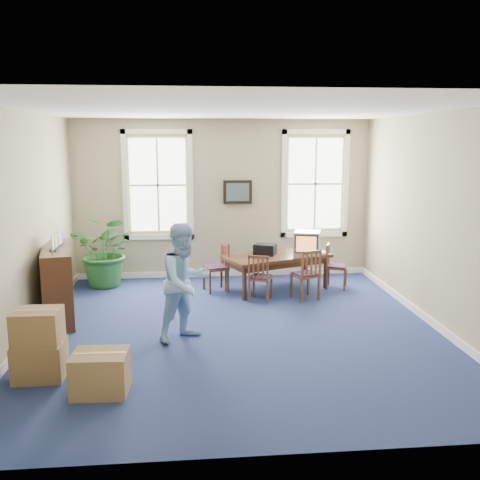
{
  "coord_description": "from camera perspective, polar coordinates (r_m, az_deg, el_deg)",
  "views": [
    {
      "loc": [
        -0.67,
        -7.56,
        2.79
      ],
      "look_at": [
        0.1,
        0.6,
        1.25
      ],
      "focal_mm": 40.0,
      "sensor_mm": 36.0,
      "label": 1
    }
  ],
  "objects": [
    {
      "name": "floor",
      "position": [
        8.09,
        -0.31,
        -9.54
      ],
      "size": [
        6.5,
        6.5,
        0.0
      ],
      "primitive_type": "plane",
      "color": "navy",
      "rests_on": "ground"
    },
    {
      "name": "ceiling",
      "position": [
        7.6,
        -0.33,
        13.73
      ],
      "size": [
        6.5,
        6.5,
        0.0
      ],
      "primitive_type": "plane",
      "rotation": [
        3.14,
        0.0,
        0.0
      ],
      "color": "white",
      "rests_on": "ground"
    },
    {
      "name": "wall_back",
      "position": [
        10.9,
        -1.84,
        4.36
      ],
      "size": [
        6.5,
        0.0,
        6.5
      ],
      "primitive_type": "plane",
      "rotation": [
        1.57,
        0.0,
        0.0
      ],
      "color": "tan",
      "rests_on": "ground"
    },
    {
      "name": "wall_front",
      "position": [
        4.52,
        3.35,
        -4.62
      ],
      "size": [
        6.5,
        0.0,
        6.5
      ],
      "primitive_type": "plane",
      "rotation": [
        -1.57,
        0.0,
        0.0
      ],
      "color": "tan",
      "rests_on": "ground"
    },
    {
      "name": "wall_left",
      "position": [
        8.0,
        -22.26,
        1.29
      ],
      "size": [
        0.0,
        6.5,
        6.5
      ],
      "primitive_type": "plane",
      "rotation": [
        1.57,
        0.0,
        1.57
      ],
      "color": "tan",
      "rests_on": "ground"
    },
    {
      "name": "wall_right",
      "position": [
        8.49,
        20.3,
        1.92
      ],
      "size": [
        0.0,
        6.5,
        6.5
      ],
      "primitive_type": "plane",
      "rotation": [
        1.57,
        0.0,
        -1.57
      ],
      "color": "tan",
      "rests_on": "ground"
    },
    {
      "name": "baseboard_back",
      "position": [
        11.14,
        -1.79,
        -3.55
      ],
      "size": [
        6.0,
        0.04,
        0.12
      ],
      "primitive_type": "cube",
      "color": "white",
      "rests_on": "ground"
    },
    {
      "name": "baseboard_left",
      "position": [
        8.36,
        -21.31,
        -9.17
      ],
      "size": [
        0.04,
        6.5,
        0.12
      ],
      "primitive_type": "cube",
      "color": "white",
      "rests_on": "ground"
    },
    {
      "name": "baseboard_right",
      "position": [
        8.83,
        19.47,
        -8.01
      ],
      "size": [
        0.04,
        6.5,
        0.12
      ],
      "primitive_type": "cube",
      "color": "white",
      "rests_on": "ground"
    },
    {
      "name": "window_left",
      "position": [
        10.85,
        -8.75,
        5.81
      ],
      "size": [
        1.4,
        0.12,
        2.2
      ],
      "primitive_type": null,
      "color": "white",
      "rests_on": "ground"
    },
    {
      "name": "window_right",
      "position": [
        11.13,
        8.02,
        5.95
      ],
      "size": [
        1.4,
        0.12,
        2.2
      ],
      "primitive_type": null,
      "color": "white",
      "rests_on": "ground"
    },
    {
      "name": "wall_picture",
      "position": [
        10.86,
        -0.25,
        5.14
      ],
      "size": [
        0.58,
        0.06,
        0.48
      ],
      "primitive_type": null,
      "color": "black",
      "rests_on": "ground"
    },
    {
      "name": "conference_table",
      "position": [
        10.13,
        3.95,
        -3.43
      ],
      "size": [
        2.15,
        1.56,
        0.67
      ],
      "primitive_type": null,
      "rotation": [
        0.0,
        0.0,
        0.39
      ],
      "color": "#452516",
      "rests_on": "ground"
    },
    {
      "name": "crt_tv",
      "position": [
        10.16,
        7.17,
        -0.27
      ],
      "size": [
        0.6,
        0.63,
        0.43
      ],
      "primitive_type": null,
      "rotation": [
        0.0,
        0.0,
        -0.29
      ],
      "color": "#B7B7BC",
      "rests_on": "conference_table"
    },
    {
      "name": "game_console",
      "position": [
        10.22,
        8.66,
        -1.35
      ],
      "size": [
        0.16,
        0.2,
        0.05
      ],
      "primitive_type": "cube",
      "rotation": [
        0.0,
        0.0,
        0.06
      ],
      "color": "white",
      "rests_on": "conference_table"
    },
    {
      "name": "equipment_bag",
      "position": [
        10.04,
        2.68,
        -1.0
      ],
      "size": [
        0.47,
        0.4,
        0.2
      ],
      "primitive_type": "cube",
      "rotation": [
        0.0,
        0.0,
        -0.43
      ],
      "color": "black",
      "rests_on": "conference_table"
    },
    {
      "name": "chair_near_left",
      "position": [
        9.41,
        2.2,
        -3.96
      ],
      "size": [
        0.49,
        0.49,
        0.84
      ],
      "primitive_type": null,
      "rotation": [
        0.0,
        0.0,
        2.78
      ],
      "color": "brown",
      "rests_on": "ground"
    },
    {
      "name": "chair_near_right",
      "position": [
        9.54,
        6.98,
        -3.62
      ],
      "size": [
        0.52,
        0.52,
        0.91
      ],
      "primitive_type": null,
      "rotation": [
        0.0,
        0.0,
        3.48
      ],
      "color": "brown",
      "rests_on": "ground"
    },
    {
      "name": "chair_end_left",
      "position": [
        9.98,
        -2.62,
        -2.92
      ],
      "size": [
        0.51,
        0.51,
        0.91
      ],
      "primitive_type": null,
      "rotation": [
        0.0,
        0.0,
        -1.27
      ],
      "color": "brown",
      "rests_on": "ground"
    },
    {
      "name": "chair_end_right",
      "position": [
        10.35,
        10.29,
        -2.76
      ],
      "size": [
        0.49,
        0.49,
        0.84
      ],
      "primitive_type": null,
      "rotation": [
        0.0,
        0.0,
        1.21
      ],
      "color": "brown",
      "rests_on": "ground"
    },
    {
      "name": "man",
      "position": [
        7.53,
        -5.88,
        -4.48
      ],
      "size": [
        1.03,
        1.0,
        1.67
      ],
      "primitive_type": "imported",
      "rotation": [
        0.0,
        0.0,
        0.67
      ],
      "color": "#8DB8E4",
      "rests_on": "ground"
    },
    {
      "name": "credenza",
      "position": [
        8.88,
        -18.8,
        -4.23
      ],
      "size": [
        0.75,
        1.58,
        1.2
      ],
      "primitive_type": "cube",
      "rotation": [
        0.0,
        0.0,
        0.21
      ],
      "color": "#452516",
      "rests_on": "ground"
    },
    {
      "name": "brochure_rack",
      "position": [
        8.73,
        -18.95,
        0.4
      ],
      "size": [
        0.32,
        0.58,
        0.26
      ],
      "primitive_type": null,
      "rotation": [
        0.0,
        0.0,
        0.4
      ],
      "color": "#99999E",
      "rests_on": "credenza"
    },
    {
      "name": "potted_plant",
      "position": [
        10.56,
        -14.02,
        -1.14
      ],
      "size": [
        1.51,
        1.41,
        1.39
      ],
      "primitive_type": "imported",
      "rotation": [
        0.0,
        0.0,
        -0.3
      ],
      "color": "#245C25",
      "rests_on": "ground"
    },
    {
      "name": "cardboard_boxes",
      "position": [
        6.87,
        -18.62,
        -9.93
      ],
      "size": [
        1.57,
        1.57,
        0.89
      ],
      "primitive_type": null,
      "rotation": [
        0.0,
        0.0,
        0.01
      ],
      "color": "#977348",
      "rests_on": "ground"
    }
  ]
}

